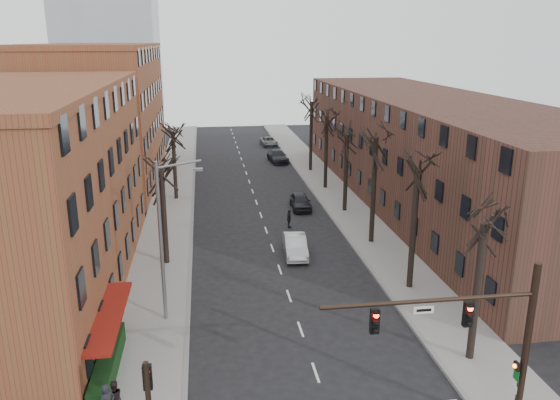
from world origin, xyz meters
name	(u,v)px	position (x,y,z in m)	size (l,w,h in m)	color
sidewalk_left	(173,196)	(-8.00, 35.00, 0.07)	(4.00, 90.00, 0.15)	gray
sidewalk_right	(331,190)	(8.00, 35.00, 0.07)	(4.00, 90.00, 0.15)	gray
building_left_near	(13,198)	(-16.00, 15.00, 6.00)	(12.00, 26.00, 12.00)	brown
building_left_far	(98,115)	(-16.00, 44.00, 7.00)	(12.00, 28.00, 14.00)	brown
building_right	(428,150)	(16.00, 30.00, 5.00)	(12.00, 50.00, 10.00)	#4E2D24
awning_left	(114,364)	(-9.40, 6.00, 0.00)	(1.20, 7.00, 0.15)	maroon
hedge	(108,365)	(-9.50, 5.00, 0.65)	(0.80, 6.00, 1.00)	#123412
tree_right_a	(469,360)	(7.60, 4.00, 0.00)	(5.20, 5.20, 10.00)	black
tree_right_b	(409,288)	(7.60, 12.00, 0.00)	(5.20, 5.20, 10.80)	black
tree_right_c	(371,243)	(7.60, 20.00, 0.00)	(5.20, 5.20, 11.60)	black
tree_right_d	(344,212)	(7.60, 28.00, 0.00)	(5.20, 5.20, 10.00)	black
tree_right_e	(325,189)	(7.60, 36.00, 0.00)	(5.20, 5.20, 10.80)	black
tree_right_f	(310,171)	(7.60, 44.00, 0.00)	(5.20, 5.20, 11.60)	black
tree_left_a	(167,264)	(-7.60, 18.00, 0.00)	(5.20, 5.20, 9.50)	black
tree_left_b	(176,200)	(-7.60, 34.00, 0.00)	(5.20, 5.20, 9.50)	black
signal_mast_arm	(490,336)	(5.45, -1.00, 4.40)	(8.14, 0.30, 7.20)	black
streetlight	(164,235)	(-7.03, 10.00, 5.01)	(2.45, 0.22, 9.03)	slate
silver_sedan	(295,246)	(1.47, 18.40, 0.72)	(1.52, 4.37, 1.44)	silver
parked_car_near	(300,201)	(3.80, 29.43, 0.71)	(1.68, 4.18, 1.42)	black
parked_car_mid	(278,156)	(4.45, 49.52, 0.74)	(2.08, 5.11, 1.48)	black
parked_car_far	(269,141)	(4.67, 60.60, 0.63)	(2.09, 4.52, 1.26)	slate
pedestrian_b	(114,398)	(-8.77, 2.04, 0.93)	(0.76, 0.59, 1.56)	black
pedestrian_crossing	(289,219)	(1.95, 24.33, 0.78)	(0.91, 0.38, 1.55)	black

